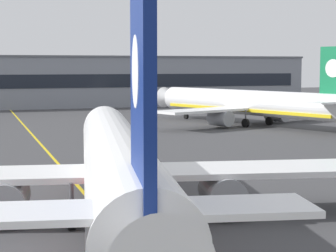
% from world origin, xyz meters
% --- Properties ---
extents(taxiway_centreline, '(5.93, 179.92, 0.01)m').
position_xyz_m(taxiway_centreline, '(0.00, 30.00, 0.00)').
color(taxiway_centreline, yellow).
rests_on(taxiway_centreline, ground).
extents(airliner_foreground, '(32.31, 41.21, 11.65)m').
position_xyz_m(airliner_foreground, '(0.06, 14.43, 3.37)').
color(airliner_foreground, white).
rests_on(airliner_foreground, ground).
extents(airliner_background, '(31.10, 39.25, 11.41)m').
position_xyz_m(airliner_background, '(33.18, 63.41, 3.30)').
color(airliner_background, white).
rests_on(airliner_background, ground).
extents(safety_cone_by_nose_gear, '(0.44, 0.44, 0.55)m').
position_xyz_m(safety_cone_by_nose_gear, '(2.08, 30.79, 0.26)').
color(safety_cone_by_nose_gear, orange).
rests_on(safety_cone_by_nose_gear, ground).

